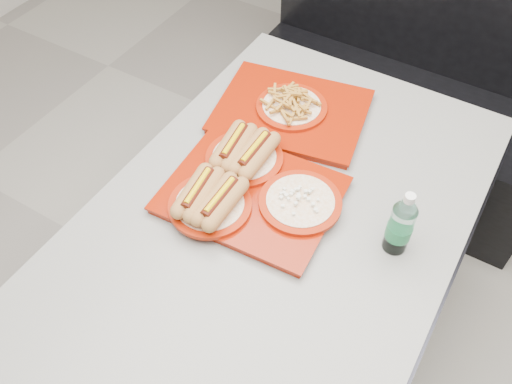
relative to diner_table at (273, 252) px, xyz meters
The scene contains 6 objects.
ground 0.58m from the diner_table, ahead, with size 6.00×6.00×0.00m, color gray.
diner_table is the anchor object (origin of this frame).
booth_bench 1.11m from the diner_table, 90.00° to the left, with size 1.30×0.57×1.35m.
tray_near 0.23m from the diner_table, 166.77° to the left, with size 0.47×0.40×0.10m.
tray_far 0.44m from the diner_table, 112.49° to the left, with size 0.50×0.42×0.09m.
water_bottle 0.40m from the diner_table, 13.51° to the left, with size 0.06×0.06×0.20m.
Camera 1 is at (0.40, -0.76, 1.86)m, focal length 38.00 mm.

